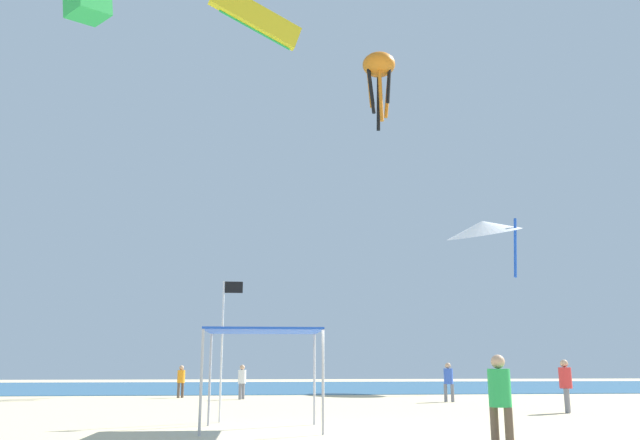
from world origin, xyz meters
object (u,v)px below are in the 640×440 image
object	(u,v)px
kite_octopus_orange	(379,68)
kite_delta_white	(483,228)
person_leftmost	(181,379)
person_rightmost	(566,381)
canopy_tent	(263,335)
kite_parafoil_yellow	(256,17)
person_far_shore	(500,394)
person_central	(242,379)
banner_flag	(224,337)
person_near_tent	(448,379)

from	to	relation	value
kite_octopus_orange	kite_delta_white	size ratio (longest dim) A/B	0.80
person_leftmost	person_rightmost	bearing A→B (deg)	88.33
canopy_tent	person_rightmost	world-z (taller)	canopy_tent
kite_parafoil_yellow	person_far_shore	bearing A→B (deg)	-94.55
person_leftmost	person_central	size ratio (longest dim) A/B	0.98
person_central	person_far_shore	bearing A→B (deg)	-133.89
banner_flag	kite_parafoil_yellow	size ratio (longest dim) A/B	0.68
person_leftmost	person_far_shore	world-z (taller)	person_far_shore
person_leftmost	kite_parafoil_yellow	size ratio (longest dim) A/B	0.26
banner_flag	person_central	bearing A→B (deg)	89.04
person_far_shore	kite_delta_white	world-z (taller)	kite_delta_white
canopy_tent	person_near_tent	bearing A→B (deg)	54.05
canopy_tent	person_far_shore	world-z (taller)	canopy_tent
person_rightmost	banner_flag	world-z (taller)	banner_flag
person_near_tent	person_leftmost	size ratio (longest dim) A/B	1.08
canopy_tent	kite_parafoil_yellow	size ratio (longest dim) A/B	0.50
person_far_shore	person_rightmost	bearing A→B (deg)	113.13
canopy_tent	person_near_tent	world-z (taller)	canopy_tent
canopy_tent	person_leftmost	distance (m)	16.73
person_near_tent	person_rightmost	world-z (taller)	person_rightmost
person_central	kite_delta_white	xyz separation A→B (m)	(15.58, 8.54, 9.63)
person_rightmost	person_far_shore	size ratio (longest dim) A/B	0.98
kite_delta_white	person_near_tent	bearing A→B (deg)	107.58
person_far_shore	kite_octopus_orange	distance (m)	37.41
person_far_shore	banner_flag	bearing A→B (deg)	-174.68
canopy_tent	person_central	xyz separation A→B (m)	(-0.97, 14.52, -1.48)
canopy_tent	kite_delta_white	bearing A→B (deg)	57.65
canopy_tent	banner_flag	size ratio (longest dim) A/B	0.73
kite_octopus_orange	kite_parafoil_yellow	distance (m)	10.61
canopy_tent	kite_delta_white	xyz separation A→B (m)	(14.61, 23.06, 8.16)
person_near_tent	person_leftmost	xyz separation A→B (m)	(-12.51, 4.54, -0.07)
person_leftmost	banner_flag	world-z (taller)	banner_flag
person_central	banner_flag	xyz separation A→B (m)	(-0.20, -12.23, 1.51)
person_rightmost	banner_flag	bearing A→B (deg)	132.89
banner_flag	canopy_tent	bearing A→B (deg)	-62.87
person_near_tent	person_leftmost	world-z (taller)	person_near_tent
person_near_tent	canopy_tent	bearing A→B (deg)	-99.28
person_near_tent	kite_octopus_orange	size ratio (longest dim) A/B	0.30
person_near_tent	person_central	xyz separation A→B (m)	(-9.40, 2.91, -0.05)
person_far_shore	banner_flag	size ratio (longest dim) A/B	0.45
canopy_tent	kite_octopus_orange	xyz separation A→B (m)	(8.20, 25.40, 20.63)
banner_flag	kite_delta_white	size ratio (longest dim) A/B	0.58
person_near_tent	person_central	world-z (taller)	person_near_tent
person_rightmost	banner_flag	distance (m)	12.21
person_far_shore	kite_parafoil_yellow	distance (m)	33.72
person_central	person_near_tent	bearing A→B (deg)	-77.52
person_leftmost	person_central	bearing A→B (deg)	98.07
canopy_tent	banner_flag	distance (m)	2.58
kite_parafoil_yellow	person_rightmost	bearing A→B (deg)	-69.76
kite_octopus_orange	person_central	bearing A→B (deg)	84.35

